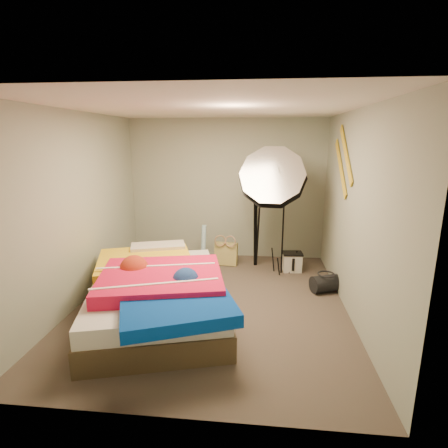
# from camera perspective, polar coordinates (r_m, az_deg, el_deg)

# --- Properties ---
(floor) EXTENTS (4.00, 4.00, 0.00)m
(floor) POSITION_cam_1_polar(r_m,az_deg,el_deg) (4.81, -1.97, -12.76)
(floor) COLOR #4E443A
(floor) RESTS_ON ground
(ceiling) EXTENTS (4.00, 4.00, 0.00)m
(ceiling) POSITION_cam_1_polar(r_m,az_deg,el_deg) (4.32, -2.26, 18.43)
(ceiling) COLOR silver
(ceiling) RESTS_ON wall_back
(wall_back) EXTENTS (3.50, 0.00, 3.50)m
(wall_back) POSITION_cam_1_polar(r_m,az_deg,el_deg) (6.35, 0.41, 5.66)
(wall_back) COLOR gray
(wall_back) RESTS_ON floor
(wall_front) EXTENTS (3.50, 0.00, 3.50)m
(wall_front) POSITION_cam_1_polar(r_m,az_deg,el_deg) (2.51, -8.53, -7.43)
(wall_front) COLOR gray
(wall_front) RESTS_ON floor
(wall_left) EXTENTS (0.00, 4.00, 4.00)m
(wall_left) POSITION_cam_1_polar(r_m,az_deg,el_deg) (4.95, -22.61, 2.25)
(wall_left) COLOR gray
(wall_left) RESTS_ON floor
(wall_right) EXTENTS (0.00, 4.00, 4.00)m
(wall_right) POSITION_cam_1_polar(r_m,az_deg,el_deg) (4.50, 20.53, 1.37)
(wall_right) COLOR gray
(wall_right) RESTS_ON floor
(tote_bag) EXTENTS (0.41, 0.22, 0.41)m
(tote_bag) POSITION_cam_1_polar(r_m,az_deg,el_deg) (6.10, 0.32, -4.88)
(tote_bag) COLOR tan
(tote_bag) RESTS_ON floor
(wrapping_roll) EXTENTS (0.11, 0.21, 0.71)m
(wrapping_roll) POSITION_cam_1_polar(r_m,az_deg,el_deg) (6.05, -3.38, -3.51)
(wrapping_roll) COLOR #53A1BF
(wrapping_roll) RESTS_ON floor
(camera_case) EXTENTS (0.31, 0.23, 0.30)m
(camera_case) POSITION_cam_1_polar(r_m,az_deg,el_deg) (5.93, 11.06, -6.19)
(camera_case) COLOR beige
(camera_case) RESTS_ON floor
(duffel_bag) EXTENTS (0.47, 0.38, 0.25)m
(duffel_bag) POSITION_cam_1_polar(r_m,az_deg,el_deg) (5.29, 16.26, -9.33)
(duffel_bag) COLOR black
(duffel_bag) RESTS_ON floor
(wall_stripe_upper) EXTENTS (0.02, 0.91, 0.78)m
(wall_stripe_upper) POSITION_cam_1_polar(r_m,az_deg,el_deg) (4.99, 19.30, 10.74)
(wall_stripe_upper) COLOR gold
(wall_stripe_upper) RESTS_ON wall_right
(wall_stripe_lower) EXTENTS (0.02, 0.91, 0.78)m
(wall_stripe_lower) POSITION_cam_1_polar(r_m,az_deg,el_deg) (5.25, 18.51, 8.72)
(wall_stripe_lower) COLOR gold
(wall_stripe_lower) RESTS_ON wall_right
(bed) EXTENTS (2.13, 2.61, 0.65)m
(bed) POSITION_cam_1_polar(r_m,az_deg,el_deg) (4.42, -10.70, -10.86)
(bed) COLOR #4D3D29
(bed) RESTS_ON floor
(photo_umbrella) EXTENTS (1.31, 1.01, 2.16)m
(photo_umbrella) POSITION_cam_1_polar(r_m,az_deg,el_deg) (5.39, 7.96, 7.29)
(photo_umbrella) COLOR black
(photo_umbrella) RESTS_ON floor
(camera_tripod) EXTENTS (0.08, 0.08, 1.32)m
(camera_tripod) POSITION_cam_1_polar(r_m,az_deg,el_deg) (5.95, 5.26, 0.20)
(camera_tripod) COLOR black
(camera_tripod) RESTS_ON floor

